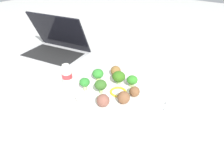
{
  "coord_description": "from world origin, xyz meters",
  "views": [
    {
      "loc": [
        -0.36,
        0.47,
        0.43
      ],
      "look_at": [
        0.0,
        0.0,
        0.04
      ],
      "focal_mm": 30.91,
      "sensor_mm": 36.0,
      "label": 1
    }
  ],
  "objects_px": {
    "broccoli_floret_back_left": "(132,80)",
    "yogurt_bottle": "(67,74)",
    "plate": "(112,90)",
    "laptop": "(55,49)",
    "broccoli_floret_near_rim": "(101,85)",
    "meatball_near_rim": "(134,91)",
    "broccoli_floret_front_right": "(118,76)",
    "knife": "(185,110)",
    "broccoli_floret_center": "(85,83)",
    "meatball_front_left": "(103,100)",
    "broccoli_floret_mid_right": "(98,74)",
    "meatball_mid_left": "(124,98)",
    "fork": "(180,116)",
    "pepper_ring_back_right": "(118,92)",
    "meatball_back_left": "(116,71)",
    "napkin": "(184,115)"
  },
  "relations": [
    {
      "from": "broccoli_floret_back_left",
      "to": "yogurt_bottle",
      "type": "xyz_separation_m",
      "value": [
        0.24,
        0.11,
        -0.01
      ]
    },
    {
      "from": "plate",
      "to": "laptop",
      "type": "distance_m",
      "value": 0.43
    },
    {
      "from": "broccoli_floret_near_rim",
      "to": "meatball_near_rim",
      "type": "xyz_separation_m",
      "value": [
        -0.11,
        -0.06,
        -0.01
      ]
    },
    {
      "from": "broccoli_floret_front_right",
      "to": "knife",
      "type": "xyz_separation_m",
      "value": [
        -0.27,
        -0.01,
        -0.04
      ]
    },
    {
      "from": "meatball_near_rim",
      "to": "knife",
      "type": "relative_size",
      "value": 0.26
    },
    {
      "from": "broccoli_floret_center",
      "to": "knife",
      "type": "xyz_separation_m",
      "value": [
        -0.33,
        -0.12,
        -0.04
      ]
    },
    {
      "from": "meatball_front_left",
      "to": "knife",
      "type": "xyz_separation_m",
      "value": [
        -0.22,
        -0.15,
        -0.03
      ]
    },
    {
      "from": "broccoli_floret_near_rim",
      "to": "broccoli_floret_front_right",
      "type": "bearing_deg",
      "value": -96.89
    },
    {
      "from": "broccoli_floret_near_rim",
      "to": "broccoli_floret_center",
      "type": "bearing_deg",
      "value": 19.65
    },
    {
      "from": "broccoli_floret_mid_right",
      "to": "meatball_mid_left",
      "type": "height_order",
      "value": "broccoli_floret_mid_right"
    },
    {
      "from": "plate",
      "to": "fork",
      "type": "bearing_deg",
      "value": -175.73
    },
    {
      "from": "broccoli_floret_center",
      "to": "broccoli_floret_back_left",
      "type": "relative_size",
      "value": 1.1
    },
    {
      "from": "meatball_mid_left",
      "to": "laptop",
      "type": "xyz_separation_m",
      "value": [
        0.5,
        -0.12,
        0.0
      ]
    },
    {
      "from": "broccoli_floret_center",
      "to": "meatball_front_left",
      "type": "height_order",
      "value": "broccoli_floret_center"
    },
    {
      "from": "pepper_ring_back_right",
      "to": "broccoli_floret_center",
      "type": "bearing_deg",
      "value": 28.93
    },
    {
      "from": "meatball_back_left",
      "to": "broccoli_floret_near_rim",
      "type": "bearing_deg",
      "value": 102.88
    },
    {
      "from": "broccoli_floret_near_rim",
      "to": "fork",
      "type": "height_order",
      "value": "broccoli_floret_near_rim"
    },
    {
      "from": "pepper_ring_back_right",
      "to": "knife",
      "type": "bearing_deg",
      "value": -164.63
    },
    {
      "from": "broccoli_floret_front_right",
      "to": "broccoli_floret_near_rim",
      "type": "xyz_separation_m",
      "value": [
        0.01,
        0.09,
        0.0
      ]
    },
    {
      "from": "pepper_ring_back_right",
      "to": "fork",
      "type": "relative_size",
      "value": 0.5
    },
    {
      "from": "broccoli_floret_center",
      "to": "meatball_mid_left",
      "type": "bearing_deg",
      "value": -171.15
    },
    {
      "from": "broccoli_floret_mid_right",
      "to": "meatball_back_left",
      "type": "relative_size",
      "value": 1.11
    },
    {
      "from": "broccoli_floret_front_right",
      "to": "broccoli_floret_center",
      "type": "xyz_separation_m",
      "value": [
        0.07,
        0.11,
        0.0
      ]
    },
    {
      "from": "pepper_ring_back_right",
      "to": "yogurt_bottle",
      "type": "distance_m",
      "value": 0.22
    },
    {
      "from": "meatball_mid_left",
      "to": "pepper_ring_back_right",
      "type": "xyz_separation_m",
      "value": [
        0.05,
        -0.04,
        -0.02
      ]
    },
    {
      "from": "broccoli_floret_front_right",
      "to": "pepper_ring_back_right",
      "type": "xyz_separation_m",
      "value": [
        -0.04,
        0.05,
        -0.03
      ]
    },
    {
      "from": "fork",
      "to": "knife",
      "type": "height_order",
      "value": "same"
    },
    {
      "from": "broccoli_floret_mid_right",
      "to": "fork",
      "type": "relative_size",
      "value": 0.39
    },
    {
      "from": "meatball_mid_left",
      "to": "meatball_back_left",
      "type": "xyz_separation_m",
      "value": [
        0.13,
        -0.13,
        -0.0
      ]
    },
    {
      "from": "yogurt_bottle",
      "to": "broccoli_floret_center",
      "type": "bearing_deg",
      "value": 173.55
    },
    {
      "from": "broccoli_floret_near_rim",
      "to": "laptop",
      "type": "xyz_separation_m",
      "value": [
        0.41,
        -0.12,
        -0.01
      ]
    },
    {
      "from": "broccoli_floret_center",
      "to": "knife",
      "type": "bearing_deg",
      "value": -159.97
    },
    {
      "from": "plate",
      "to": "meatball_front_left",
      "type": "xyz_separation_m",
      "value": [
        -0.04,
        0.1,
        0.03
      ]
    },
    {
      "from": "meatball_near_rim",
      "to": "fork",
      "type": "distance_m",
      "value": 0.17
    },
    {
      "from": "broccoli_floret_center",
      "to": "yogurt_bottle",
      "type": "relative_size",
      "value": 0.62
    },
    {
      "from": "knife",
      "to": "meatball_near_rim",
      "type": "bearing_deg",
      "value": 14.19
    },
    {
      "from": "plate",
      "to": "meatball_back_left",
      "type": "distance_m",
      "value": 0.1
    },
    {
      "from": "plate",
      "to": "laptop",
      "type": "height_order",
      "value": "laptop"
    },
    {
      "from": "plate",
      "to": "meatball_near_rim",
      "type": "bearing_deg",
      "value": -172.63
    },
    {
      "from": "meatball_back_left",
      "to": "meatball_front_left",
      "type": "bearing_deg",
      "value": 114.3
    },
    {
      "from": "broccoli_floret_front_right",
      "to": "yogurt_bottle",
      "type": "bearing_deg",
      "value": 28.34
    },
    {
      "from": "broccoli_floret_mid_right",
      "to": "broccoli_floret_back_left",
      "type": "height_order",
      "value": "broccoli_floret_mid_right"
    },
    {
      "from": "napkin",
      "to": "meatball_front_left",
      "type": "bearing_deg",
      "value": 30.16
    },
    {
      "from": "pepper_ring_back_right",
      "to": "broccoli_floret_near_rim",
      "type": "bearing_deg",
      "value": 38.04
    },
    {
      "from": "fork",
      "to": "yogurt_bottle",
      "type": "xyz_separation_m",
      "value": [
        0.44,
        0.07,
        0.03
      ]
    },
    {
      "from": "broccoli_floret_mid_right",
      "to": "fork",
      "type": "bearing_deg",
      "value": -179.16
    },
    {
      "from": "broccoli_floret_mid_right",
      "to": "knife",
      "type": "height_order",
      "value": "broccoli_floret_mid_right"
    },
    {
      "from": "broccoli_floret_center",
      "to": "meatball_front_left",
      "type": "distance_m",
      "value": 0.11
    },
    {
      "from": "plate",
      "to": "pepper_ring_back_right",
      "type": "distance_m",
      "value": 0.04
    },
    {
      "from": "pepper_ring_back_right",
      "to": "laptop",
      "type": "distance_m",
      "value": 0.46
    }
  ]
}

